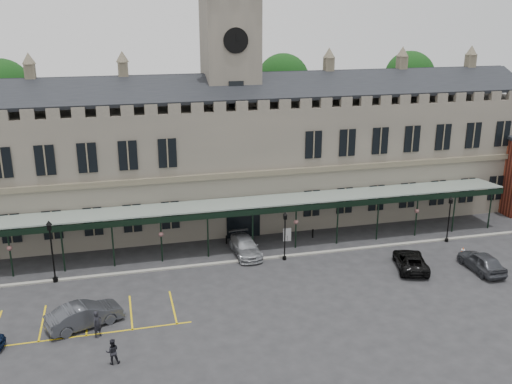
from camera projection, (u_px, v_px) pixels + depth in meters
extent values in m
plane|color=#242427|center=(275.00, 288.00, 44.20)|extent=(140.00, 140.00, 0.00)
cube|color=#615C51|center=(232.00, 163.00, 57.16)|extent=(60.00, 10.00, 12.00)
cube|color=brown|center=(243.00, 174.00, 52.31)|extent=(60.00, 0.35, 0.50)
cube|color=black|center=(236.00, 88.00, 52.48)|extent=(60.00, 4.77, 2.20)
cube|color=black|center=(225.00, 81.00, 57.10)|extent=(60.00, 4.77, 2.20)
cube|color=black|center=(243.00, 218.00, 53.69)|extent=(3.20, 0.18, 3.80)
cube|color=#615C51|center=(231.00, 113.00, 55.64)|extent=(5.00, 5.00, 22.00)
cylinder|color=silver|center=(236.00, 40.00, 51.15)|extent=(2.20, 0.12, 2.20)
cylinder|color=black|center=(236.00, 41.00, 51.09)|extent=(2.30, 0.04, 2.30)
cube|color=black|center=(236.00, 96.00, 52.67)|extent=(1.40, 0.12, 2.80)
cube|color=#8C9E93|center=(248.00, 202.00, 51.27)|extent=(50.00, 4.00, 0.40)
cube|color=black|center=(253.00, 212.00, 49.50)|extent=(50.00, 0.18, 0.50)
cube|color=gray|center=(257.00, 259.00, 49.26)|extent=(60.00, 0.40, 0.12)
cylinder|color=#332314|center=(11.00, 155.00, 60.33)|extent=(0.70, 0.70, 12.00)
sphere|color=black|center=(2.00, 88.00, 58.21)|extent=(6.00, 6.00, 6.00)
cylinder|color=#332314|center=(282.00, 140.00, 67.34)|extent=(0.70, 0.70, 12.00)
sphere|color=black|center=(283.00, 80.00, 65.22)|extent=(6.00, 6.00, 6.00)
cylinder|color=#332314|center=(405.00, 133.00, 71.08)|extent=(0.70, 0.70, 12.00)
sphere|color=black|center=(410.00, 76.00, 68.95)|extent=(6.00, 6.00, 6.00)
cylinder|color=black|center=(55.00, 280.00, 45.25)|extent=(0.40, 0.40, 0.33)
cylinder|color=black|center=(53.00, 256.00, 44.62)|extent=(0.13, 0.13, 4.47)
cube|color=black|center=(49.00, 227.00, 43.89)|extent=(0.31, 0.31, 0.45)
cone|color=black|center=(49.00, 223.00, 43.77)|extent=(0.49, 0.49, 0.33)
cylinder|color=black|center=(284.00, 258.00, 49.27)|extent=(0.34, 0.34, 0.28)
cylinder|color=black|center=(285.00, 239.00, 48.74)|extent=(0.11, 0.11, 3.77)
cube|color=black|center=(285.00, 217.00, 48.12)|extent=(0.26, 0.26, 0.38)
cone|color=black|center=(285.00, 213.00, 48.02)|extent=(0.42, 0.42, 0.28)
cylinder|color=black|center=(447.00, 240.00, 53.12)|extent=(0.34, 0.34, 0.29)
cylinder|color=black|center=(448.00, 222.00, 52.59)|extent=(0.11, 0.11, 3.81)
cube|color=black|center=(451.00, 201.00, 51.97)|extent=(0.27, 0.27, 0.38)
cone|color=black|center=(451.00, 198.00, 51.87)|extent=(0.42, 0.42, 0.29)
cube|color=#DC4806|center=(462.00, 255.00, 50.21)|extent=(0.42, 0.42, 0.04)
cone|color=#DC4806|center=(463.00, 251.00, 50.10)|extent=(0.48, 0.48, 0.77)
cylinder|color=silver|center=(463.00, 250.00, 50.07)|extent=(0.32, 0.32, 0.11)
cylinder|color=black|center=(287.00, 238.00, 53.19)|extent=(0.06, 0.06, 0.54)
cube|color=silver|center=(287.00, 235.00, 53.07)|extent=(0.76, 0.13, 1.29)
cylinder|color=black|center=(226.00, 240.00, 52.51)|extent=(0.14, 0.14, 0.81)
cylinder|color=black|center=(313.00, 233.00, 53.94)|extent=(0.15, 0.15, 0.86)
imported|color=#37393E|center=(85.00, 315.00, 38.69)|extent=(5.39, 3.49, 1.68)
imported|color=gray|center=(245.00, 247.00, 50.13)|extent=(2.26, 5.21, 1.49)
imported|color=black|center=(411.00, 261.00, 47.42)|extent=(3.70, 5.50, 1.40)
imported|color=#37393E|center=(482.00, 262.00, 46.96)|extent=(1.95, 4.81, 1.64)
imported|color=black|center=(98.00, 324.00, 37.39)|extent=(0.80, 0.78, 1.85)
imported|color=black|center=(112.00, 351.00, 34.56)|extent=(0.84, 0.67, 1.66)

